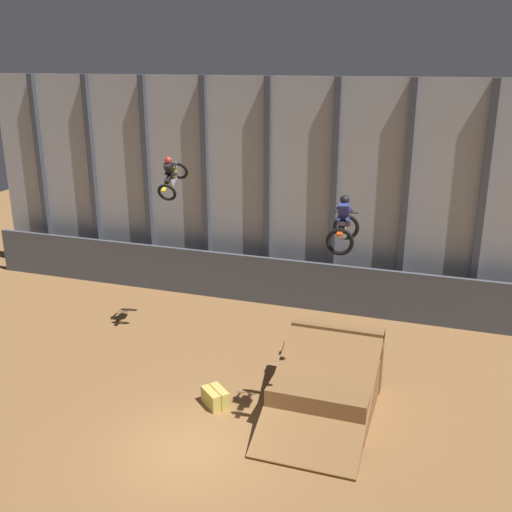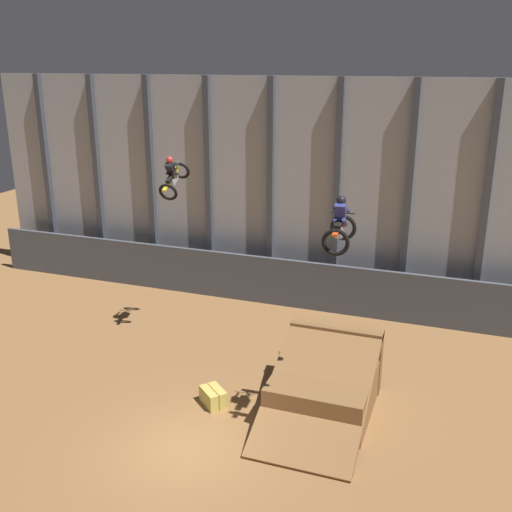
{
  "view_description": "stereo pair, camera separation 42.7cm",
  "coord_description": "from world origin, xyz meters",
  "px_view_note": "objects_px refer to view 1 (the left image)",
  "views": [
    {
      "loc": [
        6.5,
        -13.19,
        10.66
      ],
      "look_at": [
        0.06,
        5.87,
        4.04
      ],
      "focal_mm": 42.0,
      "sensor_mm": 36.0,
      "label": 1
    },
    {
      "loc": [
        6.9,
        -13.05,
        10.66
      ],
      "look_at": [
        0.06,
        5.87,
        4.04
      ],
      "focal_mm": 42.0,
      "sensor_mm": 36.0,
      "label": 2
    }
  ],
  "objects_px": {
    "traffic_cone_near_ramp": "(284,347)",
    "hay_bale_trackside": "(215,397)",
    "dirt_ramp": "(327,383)",
    "rider_bike_right_air": "(343,226)",
    "rider_bike_left_air": "(172,177)"
  },
  "relations": [
    {
      "from": "rider_bike_left_air",
      "to": "traffic_cone_near_ramp",
      "type": "xyz_separation_m",
      "value": [
        4.56,
        -0.24,
        -6.2
      ]
    },
    {
      "from": "dirt_ramp",
      "to": "hay_bale_trackside",
      "type": "xyz_separation_m",
      "value": [
        -3.41,
        -1.17,
        -0.52
      ]
    },
    {
      "from": "traffic_cone_near_ramp",
      "to": "hay_bale_trackside",
      "type": "relative_size",
      "value": 0.54
    },
    {
      "from": "dirt_ramp",
      "to": "rider_bike_right_air",
      "type": "bearing_deg",
      "value": -69.77
    },
    {
      "from": "hay_bale_trackside",
      "to": "dirt_ramp",
      "type": "bearing_deg",
      "value": 18.9
    },
    {
      "from": "traffic_cone_near_ramp",
      "to": "hay_bale_trackside",
      "type": "xyz_separation_m",
      "value": [
        -1.13,
        -4.16,
        -0.0
      ]
    },
    {
      "from": "dirt_ramp",
      "to": "rider_bike_left_air",
      "type": "bearing_deg",
      "value": 154.7
    },
    {
      "from": "dirt_ramp",
      "to": "hay_bale_trackside",
      "type": "relative_size",
      "value": 4.79
    },
    {
      "from": "rider_bike_left_air",
      "to": "rider_bike_right_air",
      "type": "relative_size",
      "value": 1.06
    },
    {
      "from": "dirt_ramp",
      "to": "rider_bike_right_air",
      "type": "relative_size",
      "value": 2.9
    },
    {
      "from": "rider_bike_left_air",
      "to": "traffic_cone_near_ramp",
      "type": "height_order",
      "value": "rider_bike_left_air"
    },
    {
      "from": "rider_bike_left_air",
      "to": "hay_bale_trackside",
      "type": "distance_m",
      "value": 8.34
    },
    {
      "from": "traffic_cone_near_ramp",
      "to": "rider_bike_left_air",
      "type": "bearing_deg",
      "value": 176.96
    },
    {
      "from": "rider_bike_right_air",
      "to": "hay_bale_trackside",
      "type": "xyz_separation_m",
      "value": [
        -3.95,
        0.3,
        -6.16
      ]
    },
    {
      "from": "traffic_cone_near_ramp",
      "to": "hay_bale_trackside",
      "type": "distance_m",
      "value": 4.31
    }
  ]
}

